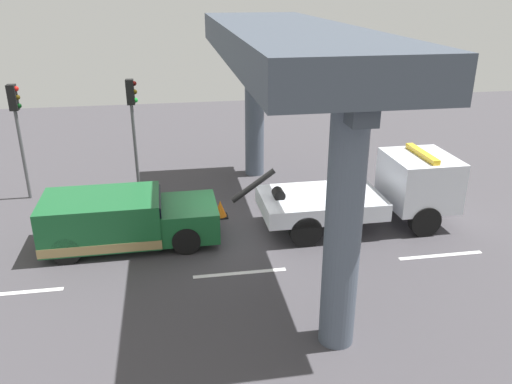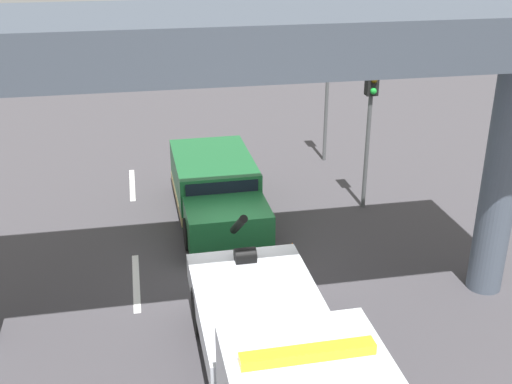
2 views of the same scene
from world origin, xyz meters
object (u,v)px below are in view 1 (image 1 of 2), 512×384
at_px(traffic_light_near, 17,117).
at_px(traffic_light_far, 133,111).
at_px(towed_van_green, 122,220).
at_px(traffic_cone_orange, 220,209).
at_px(tow_truck_white, 378,191).

distance_m(traffic_light_near, traffic_light_far, 4.00).
xyz_separation_m(towed_van_green, traffic_cone_orange, (3.13, 1.45, -0.50)).
bearing_deg(tow_truck_white, traffic_light_far, 151.23).
xyz_separation_m(traffic_light_far, traffic_cone_orange, (2.84, -2.88, -2.84)).
distance_m(towed_van_green, traffic_light_near, 6.15).
height_order(tow_truck_white, towed_van_green, tow_truck_white).
relative_size(tow_truck_white, traffic_light_near, 1.72).
height_order(towed_van_green, traffic_light_near, traffic_light_near).
relative_size(traffic_light_near, traffic_cone_orange, 7.10).
relative_size(tow_truck_white, towed_van_green, 1.39).
bearing_deg(traffic_light_near, traffic_light_far, -0.00).
distance_m(tow_truck_white, traffic_light_near, 12.77).
xyz_separation_m(towed_van_green, traffic_light_near, (-3.71, 4.33, 2.30)).
distance_m(towed_van_green, traffic_cone_orange, 3.49).
height_order(tow_truck_white, traffic_light_far, traffic_light_far).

